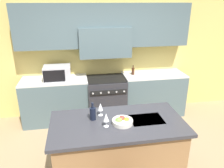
% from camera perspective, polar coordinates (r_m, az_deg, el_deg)
% --- Properties ---
extents(back_cabinetry, '(10.00, 0.46, 2.70)m').
position_cam_1_polar(back_cabinetry, '(4.67, -2.14, 10.53)').
color(back_cabinetry, '#DBC166').
rests_on(back_cabinetry, ground_plane).
extents(back_counter, '(3.47, 0.62, 0.94)m').
position_cam_1_polar(back_counter, '(4.77, -1.55, -3.42)').
color(back_counter, '#4C6066').
rests_on(back_counter, ground_plane).
extents(range_stove, '(0.80, 0.70, 0.91)m').
position_cam_1_polar(range_stove, '(4.76, -1.51, -3.67)').
color(range_stove, '#2D2D33').
rests_on(range_stove, ground_plane).
extents(microwave, '(0.53, 0.40, 0.28)m').
position_cam_1_polar(microwave, '(4.53, -14.11, 2.84)').
color(microwave, '#B7B7BC').
rests_on(microwave, back_counter).
extents(kitchen_island, '(1.79, 0.92, 0.93)m').
position_cam_1_polar(kitchen_island, '(3.21, 1.43, -16.95)').
color(kitchen_island, olive).
rests_on(kitchen_island, ground_plane).
extents(wine_bottle, '(0.08, 0.08, 0.25)m').
position_cam_1_polar(wine_bottle, '(2.97, -5.04, -7.61)').
color(wine_bottle, black).
rests_on(wine_bottle, kitchen_island).
extents(wine_glass_near, '(0.07, 0.07, 0.19)m').
position_cam_1_polar(wine_glass_near, '(2.78, -1.54, -8.80)').
color(wine_glass_near, white).
rests_on(wine_glass_near, kitchen_island).
extents(wine_glass_far, '(0.07, 0.07, 0.19)m').
position_cam_1_polar(wine_glass_far, '(3.04, -3.06, -6.04)').
color(wine_glass_far, white).
rests_on(wine_glass_far, kitchen_island).
extents(fruit_bowl, '(0.27, 0.27, 0.10)m').
position_cam_1_polar(fruit_bowl, '(2.90, 2.66, -9.68)').
color(fruit_bowl, silver).
rests_on(fruit_bowl, kitchen_island).
extents(oil_bottle_on_counter, '(0.06, 0.06, 0.20)m').
position_cam_1_polar(oil_bottle_on_counter, '(4.74, 5.51, 3.39)').
color(oil_bottle_on_counter, '#422314').
rests_on(oil_bottle_on_counter, back_counter).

